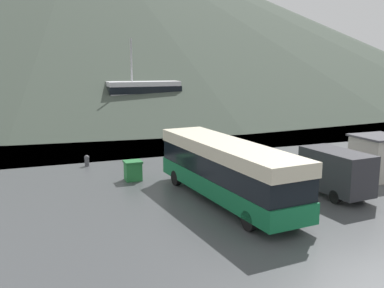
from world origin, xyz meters
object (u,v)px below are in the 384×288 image
tour_bus (226,168)px  storage_bin (133,170)px  fishing_boat (126,109)px  dock_kiosk (378,157)px  delivery_van (329,170)px

tour_bus → storage_bin: bearing=116.8°
fishing_boat → dock_kiosk: 30.10m
tour_bus → storage_bin: (-3.58, 5.74, -1.15)m
storage_bin → tour_bus: bearing=-58.1°
fishing_boat → storage_bin: 23.99m
storage_bin → dock_kiosk: (14.32, -5.03, 0.75)m
delivery_van → dock_kiosk: 5.15m
storage_bin → dock_kiosk: size_ratio=0.43×
delivery_van → dock_kiosk: bearing=12.8°
tour_bus → delivery_van: bearing=-13.0°
tour_bus → delivery_van: size_ratio=1.93×
tour_bus → delivery_van: tour_bus is taller
dock_kiosk → tour_bus: bearing=-176.3°
tour_bus → fishing_boat: fishing_boat is taller
tour_bus → dock_kiosk: 10.77m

